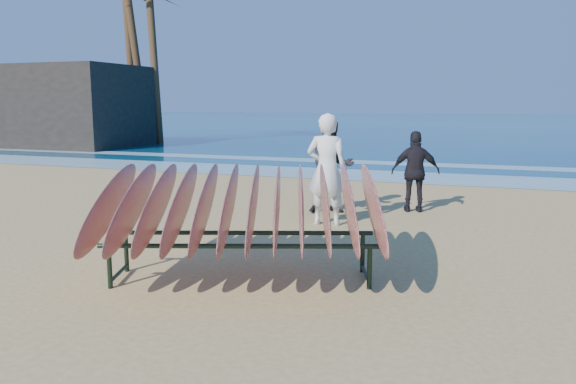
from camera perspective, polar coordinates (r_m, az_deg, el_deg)
name	(u,v)px	position (r m, az deg, el deg)	size (l,w,h in m)	color
ground	(265,280)	(6.80, -2.35, -8.95)	(120.00, 120.00, 0.00)	tan
ocean	(469,123)	(61.05, 17.90, 6.72)	(160.00, 160.00, 0.00)	navy
foam_near	(399,177)	(16.29, 11.20, 1.55)	(160.00, 160.00, 0.00)	white
foam_far	(415,164)	(19.74, 12.80, 2.79)	(160.00, 160.00, 0.00)	white
surfboard_rack	(241,206)	(6.61, -4.78, -1.45)	(3.80, 3.36, 1.46)	black
person_white	(327,170)	(9.65, 3.97, 2.29)	(0.70, 0.46, 1.93)	white
person_dark_a	(331,167)	(10.71, 4.43, 2.58)	(0.87, 0.68, 1.78)	black
person_dark_b	(415,172)	(11.08, 12.82, 2.02)	(0.92, 0.38, 1.56)	black
building	(52,106)	(29.72, -22.81, 8.02)	(8.54, 4.75, 3.80)	#2D2823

